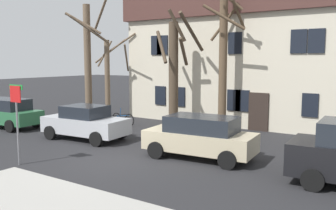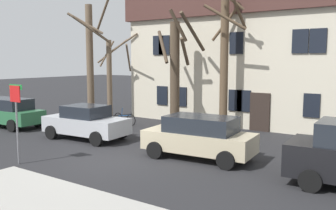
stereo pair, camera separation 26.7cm
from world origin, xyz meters
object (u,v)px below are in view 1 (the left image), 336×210
at_px(car_silver_sedan, 85,122).
at_px(street_sign_pole, 16,109).
at_px(tree_bare_end, 224,54).
at_px(car_green_wagon, 4,112).
at_px(car_beige_wagon, 200,136).
at_px(tree_bare_mid, 109,74).
at_px(bicycle_leaning, 123,119).
at_px(tree_bare_near, 88,58).
at_px(building_main, 240,55).
at_px(tree_bare_far, 174,70).

relative_size(car_silver_sedan, street_sign_pole, 1.47).
relative_size(tree_bare_end, car_green_wagon, 1.59).
bearing_deg(car_beige_wagon, tree_bare_mid, 150.90).
bearing_deg(car_green_wagon, car_silver_sedan, 2.63).
height_order(street_sign_pole, bicycle_leaning, street_sign_pole).
xyz_separation_m(tree_bare_end, car_green_wagon, (-10.95, -5.96, -3.33)).
bearing_deg(bicycle_leaning, car_green_wagon, -141.03).
bearing_deg(tree_bare_mid, tree_bare_end, 1.49).
distance_m(tree_bare_near, tree_bare_end, 9.29).
bearing_deg(tree_bare_end, car_green_wagon, -151.43).
xyz_separation_m(tree_bare_end, car_silver_sedan, (-4.66, -5.68, -3.37)).
xyz_separation_m(building_main, street_sign_pole, (-2.68, -14.38, -2.11)).
bearing_deg(bicycle_leaning, building_main, 50.50).
height_order(tree_bare_mid, tree_bare_end, tree_bare_end).
distance_m(tree_bare_far, car_silver_sedan, 6.06).
distance_m(car_green_wagon, car_beige_wagon, 12.65).
bearing_deg(bicycle_leaning, car_silver_sedan, -75.73).
bearing_deg(tree_bare_mid, car_green_wagon, -116.57).
bearing_deg(car_green_wagon, tree_bare_mid, 63.43).
distance_m(car_green_wagon, bicycle_leaning, 6.81).
bearing_deg(tree_bare_near, car_beige_wagon, -23.37).
distance_m(tree_bare_far, car_green_wagon, 10.11).
height_order(tree_bare_far, tree_bare_end, tree_bare_end).
height_order(tree_bare_mid, bicycle_leaning, tree_bare_mid).
height_order(tree_bare_mid, car_silver_sedan, tree_bare_mid).
bearing_deg(tree_bare_far, building_main, 66.43).
height_order(car_beige_wagon, bicycle_leaning, car_beige_wagon).
bearing_deg(tree_bare_near, car_silver_sedan, -46.04).
bearing_deg(street_sign_pole, tree_bare_far, 86.23).
bearing_deg(street_sign_pole, car_green_wagon, 150.74).
bearing_deg(tree_bare_mid, tree_bare_far, -2.73).
distance_m(car_silver_sedan, street_sign_pole, 4.80).
distance_m(tree_bare_far, tree_bare_end, 3.01).
bearing_deg(building_main, tree_bare_near, -148.64).
distance_m(building_main, street_sign_pole, 14.78).
distance_m(building_main, tree_bare_mid, 8.62).
height_order(tree_bare_far, street_sign_pole, tree_bare_far).
bearing_deg(building_main, bicycle_leaning, -129.50).
relative_size(tree_bare_mid, bicycle_leaning, 3.23).
bearing_deg(tree_bare_far, bicycle_leaning, -156.51).
relative_size(tree_bare_mid, car_green_wagon, 1.15).
distance_m(building_main, tree_bare_end, 4.30).
distance_m(tree_bare_near, street_sign_pole, 11.06).
height_order(car_silver_sedan, street_sign_pole, street_sign_pole).
relative_size(tree_bare_mid, street_sign_pole, 1.90).
bearing_deg(car_beige_wagon, tree_bare_end, 106.65).
xyz_separation_m(tree_bare_far, bicycle_leaning, (-2.83, -1.23, -2.96)).
distance_m(tree_bare_far, street_sign_pole, 9.79).
relative_size(tree_bare_mid, tree_bare_end, 0.72).
bearing_deg(bicycle_leaning, tree_bare_near, 167.83).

